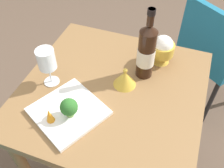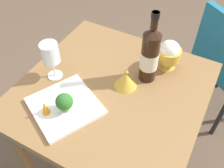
% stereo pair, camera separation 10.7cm
% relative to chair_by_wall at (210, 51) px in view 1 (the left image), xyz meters
% --- Properties ---
extents(ground_plane, '(8.00, 8.00, 0.00)m').
position_rel_chair_by_wall_xyz_m(ground_plane, '(-0.71, 0.41, -0.53)').
color(ground_plane, brown).
extents(dining_table, '(0.78, 0.78, 0.76)m').
position_rel_chair_by_wall_xyz_m(dining_table, '(-0.71, 0.41, 0.12)').
color(dining_table, olive).
rests_on(dining_table, ground_plane).
extents(chair_by_wall, '(0.56, 0.56, 0.85)m').
position_rel_chair_by_wall_xyz_m(chair_by_wall, '(0.00, 0.00, 0.00)').
color(chair_by_wall, teal).
rests_on(chair_by_wall, ground_plane).
extents(wine_bottle, '(0.08, 0.08, 0.33)m').
position_rel_chair_by_wall_xyz_m(wine_bottle, '(-0.58, 0.31, 0.36)').
color(wine_bottle, black).
rests_on(wine_bottle, dining_table).
extents(wine_glass, '(0.08, 0.08, 0.18)m').
position_rel_chair_by_wall_xyz_m(wine_glass, '(-0.77, 0.68, 0.36)').
color(wine_glass, white).
rests_on(wine_glass, dining_table).
extents(rice_bowl, '(0.11, 0.11, 0.14)m').
position_rel_chair_by_wall_xyz_m(rice_bowl, '(-0.47, 0.26, 0.30)').
color(rice_bowl, gold).
rests_on(rice_bowl, dining_table).
extents(rice_bowl_lid, '(0.10, 0.10, 0.09)m').
position_rel_chair_by_wall_xyz_m(rice_bowl_lid, '(-0.67, 0.37, 0.27)').
color(rice_bowl_lid, gold).
rests_on(rice_bowl_lid, dining_table).
extents(serving_plate, '(0.34, 0.34, 0.02)m').
position_rel_chair_by_wall_xyz_m(serving_plate, '(-0.89, 0.53, 0.24)').
color(serving_plate, white).
rests_on(serving_plate, dining_table).
extents(broccoli_floret, '(0.07, 0.07, 0.09)m').
position_rel_chair_by_wall_xyz_m(broccoli_floret, '(-0.91, 0.51, 0.30)').
color(broccoli_floret, '#729E4C').
rests_on(broccoli_floret, serving_plate).
extents(carrot_garnish_left, '(0.03, 0.03, 0.06)m').
position_rel_chair_by_wall_xyz_m(carrot_garnish_left, '(-0.96, 0.57, 0.28)').
color(carrot_garnish_left, orange).
rests_on(carrot_garnish_left, serving_plate).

